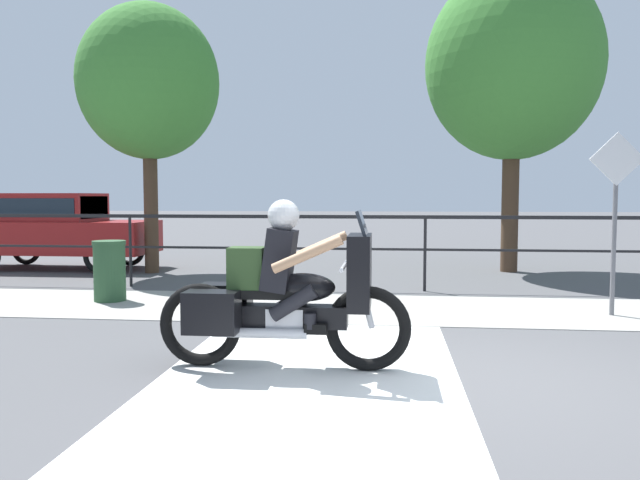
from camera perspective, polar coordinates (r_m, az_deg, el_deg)
ground_plane at (r=5.61m, az=12.58°, el=-12.46°), size 120.00×120.00×0.00m
sidewalk_band at (r=8.91m, az=10.16°, el=-6.24°), size 44.00×2.40×0.01m
crosswalk_band at (r=5.43m, az=-1.24°, el=-12.89°), size 2.61×6.00×0.01m
fence_railing at (r=10.48m, az=9.60°, el=0.76°), size 36.00×0.05×1.27m
motorcycle at (r=5.72m, az=-3.41°, el=-4.93°), size 2.34×0.76×1.55m
parked_car at (r=14.74m, az=-23.01°, el=1.19°), size 4.05×1.62×1.65m
trash_bin at (r=9.90m, az=-18.68°, el=-2.69°), size 0.49×0.49×0.92m
street_sign at (r=9.04m, az=25.40°, el=3.19°), size 0.70×0.06×2.42m
tree_behind_sign at (r=13.90m, az=17.23°, el=15.06°), size 3.58×3.58×6.28m
tree_behind_car at (r=13.51m, az=-15.40°, el=13.67°), size 2.85×2.85×5.47m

